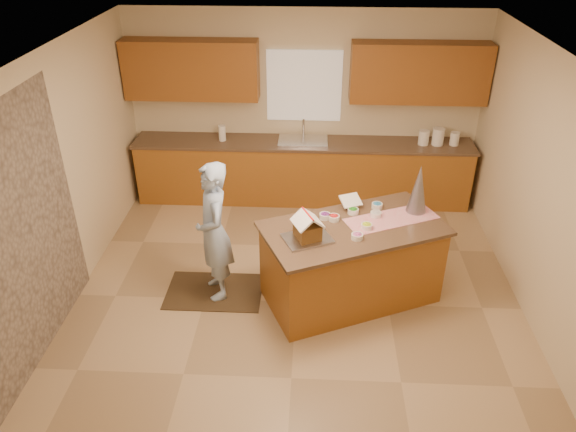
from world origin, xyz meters
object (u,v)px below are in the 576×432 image
at_px(tinsel_tree, 418,189).
at_px(island_base, 351,264).
at_px(gingerbread_house, 308,229).
at_px(boy, 214,232).

bearing_deg(tinsel_tree, island_base, -152.12).
height_order(tinsel_tree, gingerbread_house, tinsel_tree).
xyz_separation_m(island_base, boy, (-1.50, 0.01, 0.37)).
bearing_deg(tinsel_tree, boy, -170.62).
xyz_separation_m(boy, gingerbread_house, (1.01, -0.28, 0.25)).
distance_m(island_base, gingerbread_house, 0.83).
bearing_deg(tinsel_tree, gingerbread_house, -151.49).
bearing_deg(island_base, gingerbread_house, -174.81).
bearing_deg(gingerbread_house, tinsel_tree, 28.51).
relative_size(island_base, tinsel_tree, 3.27).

